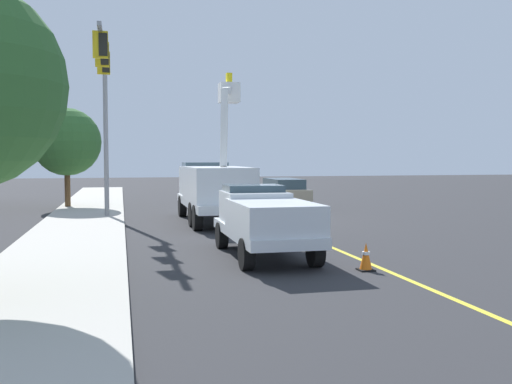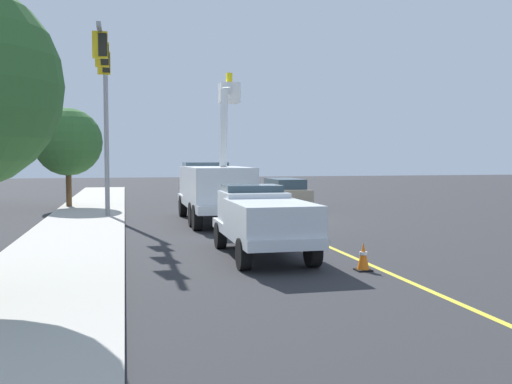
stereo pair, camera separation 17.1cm
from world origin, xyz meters
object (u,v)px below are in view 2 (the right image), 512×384
at_px(traffic_cone_leading, 363,257).
at_px(traffic_cone_mid_rear, 234,206).
at_px(service_pickup_truck, 262,219).
at_px(passing_minivan, 285,191).
at_px(utility_bucket_truck, 214,187).
at_px(traffic_cone_mid_front, 273,221).
at_px(traffic_signal_mast, 105,89).

height_order(traffic_cone_leading, traffic_cone_mid_rear, traffic_cone_mid_rear).
bearing_deg(traffic_cone_mid_rear, traffic_cone_leading, -178.36).
distance_m(service_pickup_truck, traffic_cone_mid_rear, 13.11).
relative_size(passing_minivan, traffic_cone_mid_rear, 6.05).
bearing_deg(traffic_cone_mid_rear, utility_bucket_truck, 155.65).
bearing_deg(service_pickup_truck, traffic_cone_leading, -141.36).
bearing_deg(traffic_cone_mid_front, traffic_signal_mast, 55.14).
distance_m(utility_bucket_truck, traffic_cone_leading, 12.26).
height_order(service_pickup_truck, traffic_cone_leading, service_pickup_truck).
height_order(traffic_cone_leading, traffic_signal_mast, traffic_signal_mast).
relative_size(service_pickup_truck, traffic_cone_mid_rear, 7.06).
bearing_deg(service_pickup_truck, traffic_cone_mid_front, -17.66).
xyz_separation_m(service_pickup_truck, traffic_signal_mast, (10.00, 4.75, 4.85)).
distance_m(utility_bucket_truck, traffic_cone_mid_front, 4.49).
bearing_deg(utility_bucket_truck, traffic_cone_mid_rear, -24.35).
height_order(utility_bucket_truck, traffic_signal_mast, traffic_signal_mast).
bearing_deg(traffic_cone_leading, traffic_cone_mid_front, 2.24).
relative_size(passing_minivan, traffic_signal_mast, 0.58).
xyz_separation_m(utility_bucket_truck, traffic_cone_mid_front, (-3.98, -1.73, -1.17)).
distance_m(traffic_cone_leading, traffic_cone_mid_rear, 15.57).
xyz_separation_m(service_pickup_truck, passing_minivan, (15.96, -5.25, -0.15)).
bearing_deg(service_pickup_truck, traffic_signal_mast, 25.40).
distance_m(service_pickup_truck, traffic_cone_mid_front, 5.79).
distance_m(traffic_cone_leading, traffic_signal_mast, 15.35).
height_order(utility_bucket_truck, traffic_cone_mid_front, utility_bucket_truck).
height_order(traffic_cone_leading, traffic_cone_mid_front, traffic_cone_mid_front).
height_order(traffic_cone_mid_rear, traffic_signal_mast, traffic_signal_mast).
relative_size(utility_bucket_truck, traffic_cone_mid_front, 9.31).
relative_size(traffic_cone_leading, traffic_signal_mast, 0.09).
bearing_deg(passing_minivan, traffic_cone_mid_rear, 129.23).
xyz_separation_m(traffic_cone_mid_rear, traffic_signal_mast, (-3.00, 6.36, 5.58)).
bearing_deg(service_pickup_truck, utility_bucket_truck, -0.07).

